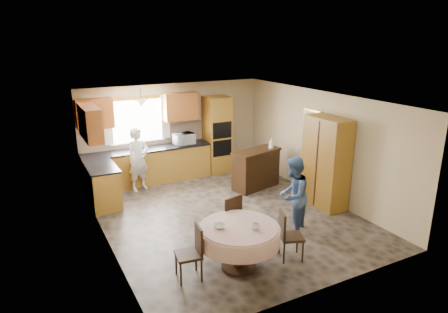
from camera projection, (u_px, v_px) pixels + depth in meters
The scene contains 36 objects.
floor at pixel (226, 215), 8.59m from camera, with size 5.00×6.00×0.01m, color brown.
ceiling at pixel (226, 99), 7.86m from camera, with size 5.00×6.00×0.01m, color white.
wall_back at pixel (174, 130), 10.77m from camera, with size 5.00×0.02×2.50m, color tan.
wall_front at pixel (324, 215), 5.69m from camera, with size 5.00×0.02×2.50m, color tan.
wall_left at pixel (102, 179), 7.12m from camera, with size 0.02×6.00×2.50m, color tan.
wall_right at pixel (320, 145), 9.34m from camera, with size 0.02×6.00×2.50m, color tan.
window at pixel (137, 121), 10.21m from camera, with size 1.40×0.03×1.10m, color white.
curtain_left at pixel (107, 122), 9.82m from camera, with size 0.22×0.02×1.15m, color white.
curtain_right at pixel (165, 117), 10.48m from camera, with size 0.22×0.02×1.15m, color white.
base_cab_back at pixel (148, 166), 10.37m from camera, with size 3.30×0.60×0.88m, color gold.
counter_back at pixel (147, 149), 10.24m from camera, with size 3.30×0.64×0.04m, color black.
base_cab_left at pixel (103, 186), 9.01m from camera, with size 0.60×1.20×0.88m, color gold.
counter_left at pixel (101, 167), 8.88m from camera, with size 0.64×1.20×0.04m, color black.
backsplash at pixel (143, 136), 10.40m from camera, with size 3.30×0.02×0.55m, color beige.
wall_cab_left at pixel (95, 114), 9.53m from camera, with size 0.85×0.33×0.72m, color #AB5B2A.
wall_cab_right at pixel (181, 106), 10.50m from camera, with size 0.90×0.33×0.72m, color #AB5B2A.
wall_cab_side at pixel (90, 123), 8.52m from camera, with size 0.33×1.20×0.72m, color #AB5B2A.
oven_tower at pixel (217, 135), 11.07m from camera, with size 0.66×0.62×2.12m, color gold.
oven_upper at pixel (222, 130), 10.75m from camera, with size 0.56×0.01×0.45m, color black.
oven_lower at pixel (222, 148), 10.90m from camera, with size 0.56×0.01×0.45m, color black.
pendant at pixel (141, 104), 9.65m from camera, with size 0.36×0.36×0.18m, color beige.
sideboard at pixel (256, 170), 10.01m from camera, with size 1.29×0.53×0.92m, color #331E0E.
space_heater at pixel (305, 186), 9.45m from camera, with size 0.40×0.28×0.55m, color black.
cupboard at pixel (326, 162), 8.82m from camera, with size 0.53×1.06×2.02m, color gold.
dining_table at pixel (239, 235), 6.48m from camera, with size 1.33×1.33×0.76m.
chair_left at pixel (193, 250), 6.24m from camera, with size 0.44×0.44×0.89m.
chair_back at pixel (229, 217), 7.24m from camera, with size 0.52×0.52×0.98m.
chair_right at pixel (287, 233), 6.79m from camera, with size 0.49×0.49×0.87m.
framed_picture at pixel (312, 120), 9.42m from camera, with size 0.06×0.59×0.49m.
microwave at pixel (184, 139), 10.59m from camera, with size 0.53×0.36×0.29m, color silver.
person_sink at pixel (138, 159), 9.77m from camera, with size 0.58×0.38×1.58m, color silver.
person_dining at pixel (293, 195), 7.67m from camera, with size 0.74×0.57×1.51m, color #3B5681.
bowl_sideboard at pixel (245, 153), 9.72m from camera, with size 0.23×0.23×0.06m, color #B2B2B2.
bottle_sideboard at pixel (271, 144), 10.02m from camera, with size 0.12×0.12×0.32m, color silver.
cup_table at pixel (256, 227), 6.31m from camera, with size 0.13×0.13×0.10m, color #B2B2B2.
bowl_table at pixel (220, 226), 6.36m from camera, with size 0.19×0.19×0.06m, color #B2B2B2.
Camera 1 is at (-3.68, -6.94, 3.70)m, focal length 32.00 mm.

